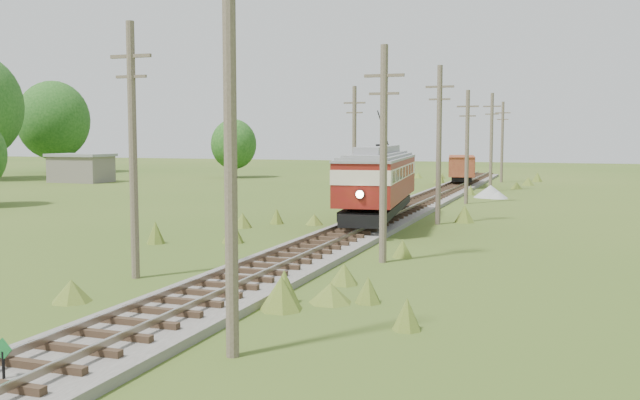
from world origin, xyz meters
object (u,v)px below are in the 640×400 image
at_px(switch_marker, 3,360).
at_px(streetcar, 378,177).
at_px(gravel_pile, 492,192).
at_px(gondola, 461,167).

height_order(switch_marker, streetcar, streetcar).
xyz_separation_m(streetcar, gravel_pile, (4.26, 20.11, -2.24)).
bearing_deg(streetcar, gondola, 83.30).
distance_m(switch_marker, gravel_pile, 48.61).
distance_m(streetcar, gravel_pile, 20.68).
bearing_deg(gondola, streetcar, -98.83).
distance_m(gondola, gravel_pile, 13.11).
height_order(switch_marker, gravel_pile, switch_marker).
relative_size(streetcar, gravel_pile, 4.33).
distance_m(switch_marker, streetcar, 28.37).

